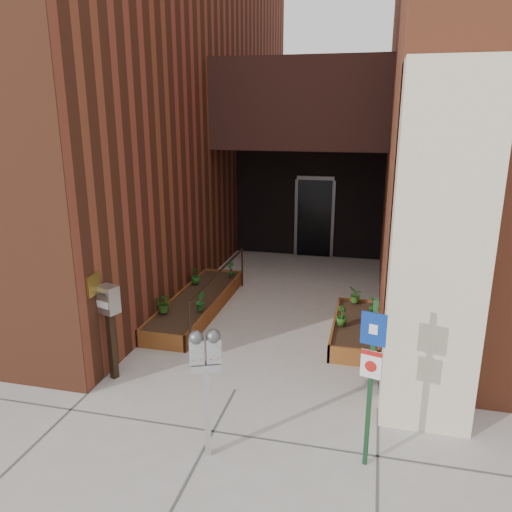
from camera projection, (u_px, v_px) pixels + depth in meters
The scene contains 15 objects.
ground at pixel (235, 390), 7.15m from camera, with size 80.00×80.00×0.00m, color #9E9991.
architecture at pixel (302, 64), 12.25m from camera, with size 20.00×14.60×10.00m.
planter_left at pixel (197, 304), 9.98m from camera, with size 0.90×3.60×0.30m.
planter_right at pixel (356, 330), 8.80m from camera, with size 0.80×2.20×0.30m.
handrail at pixel (220, 278), 9.65m from camera, with size 0.04×3.34×0.90m.
parking_meter at pixel (205, 360), 5.46m from camera, with size 0.36×0.25×1.57m.
sign_post at pixel (371, 367), 5.30m from camera, with size 0.27×0.10×1.98m.
payment_dropbox at pixel (109, 313), 7.19m from camera, with size 0.34×0.30×1.45m.
shrub_left_a at pixel (164, 303), 9.09m from camera, with size 0.33×0.33×0.37m, color #275317.
shrub_left_b at pixel (200, 301), 9.22m from camera, with size 0.19×0.19×0.35m, color #1B5F20.
shrub_left_c at pixel (196, 275), 10.65m from camera, with size 0.20×0.20×0.35m, color #1C5518.
shrub_left_d at pixel (231, 269), 11.11m from camera, with size 0.18×0.18×0.33m, color #17531B.
shrub_right_a at pixel (342, 316), 8.55m from camera, with size 0.19×0.19×0.34m, color #224E16.
shrub_right_b at pixel (372, 303), 9.14m from camera, with size 0.16×0.16×0.31m, color #205518.
shrub_right_c at pixel (356, 295), 9.57m from camera, with size 0.28×0.28×0.31m, color #285719.
Camera 1 is at (1.78, -6.09, 3.83)m, focal length 35.00 mm.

